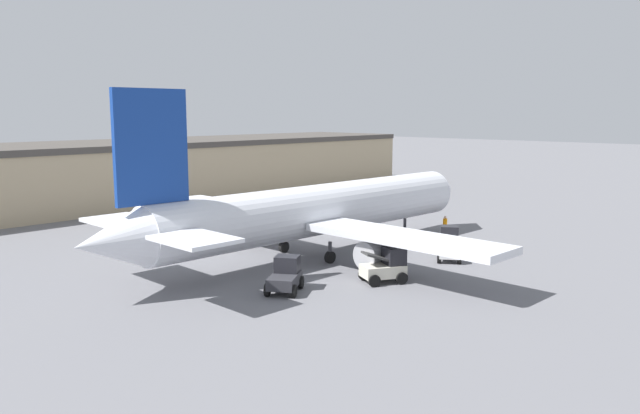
# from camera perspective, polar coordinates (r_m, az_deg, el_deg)

# --- Properties ---
(ground_plane) EXTENTS (400.00, 400.00, 0.00)m
(ground_plane) POSITION_cam_1_polar(r_m,az_deg,el_deg) (49.70, 0.00, -4.35)
(ground_plane) COLOR slate
(terminal_building) EXTENTS (96.83, 16.88, 7.54)m
(terminal_building) POSITION_cam_1_polar(r_m,az_deg,el_deg) (80.52, -19.48, 2.89)
(terminal_building) COLOR tan
(terminal_building) RESTS_ON ground_plane
(airplane) EXTENTS (38.46, 33.86, 12.62)m
(airplane) POSITION_cam_1_polar(r_m,az_deg,el_deg) (48.32, -0.84, -0.40)
(airplane) COLOR silver
(airplane) RESTS_ON ground_plane
(ground_crew_worker) EXTENTS (0.39, 0.39, 1.77)m
(ground_crew_worker) POSITION_cam_1_polar(r_m,az_deg,el_deg) (58.43, 11.36, -1.61)
(ground_crew_worker) COLOR #1E2338
(ground_crew_worker) RESTS_ON ground_plane
(baggage_tug) EXTENTS (3.43, 3.15, 2.14)m
(baggage_tug) POSITION_cam_1_polar(r_m,az_deg,el_deg) (39.58, -3.19, -6.28)
(baggage_tug) COLOR #2D2D33
(baggage_tug) RESTS_ON ground_plane
(belt_loader_truck) EXTENTS (3.35, 3.01, 2.32)m
(belt_loader_truck) POSITION_cam_1_polar(r_m,az_deg,el_deg) (41.73, 6.05, -5.39)
(belt_loader_truck) COLOR beige
(belt_loader_truck) RESTS_ON ground_plane
(pushback_tug) EXTENTS (3.13, 2.88, 2.55)m
(pushback_tug) POSITION_cam_1_polar(r_m,az_deg,el_deg) (48.62, 11.73, -3.46)
(pushback_tug) COLOR silver
(pushback_tug) RESTS_ON ground_plane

